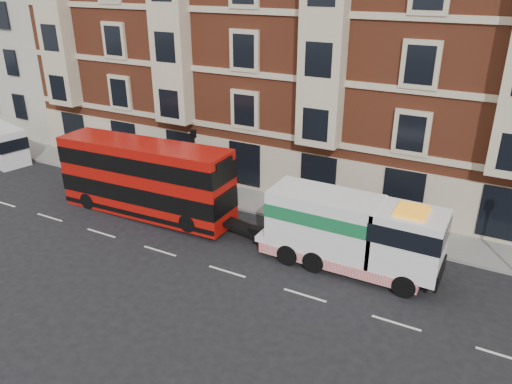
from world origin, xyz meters
TOP-DOWN VIEW (x-y plane):
  - ground at (0.00, 0.00)m, footprint 120.00×120.00m
  - sidewalk at (0.00, 7.50)m, footprint 90.00×3.00m
  - victorian_terrace at (0.50, 15.00)m, footprint 45.00×12.00m
  - cream_block at (-30.00, 14.00)m, footprint 16.00×10.00m
  - lamp_post_west at (-6.00, 6.20)m, footprint 0.35×0.15m
  - double_decker_bus at (-7.27, 3.08)m, footprint 10.76×2.47m
  - tow_truck at (4.79, 3.08)m, footprint 8.62×2.55m
  - pedestrian at (-5.80, 7.52)m, footprint 0.69×0.48m

SIDE VIEW (x-z plane):
  - ground at x=0.00m, z-range 0.00..0.00m
  - sidewalk at x=0.00m, z-range 0.00..0.15m
  - pedestrian at x=-5.80m, z-range 0.15..1.98m
  - tow_truck at x=4.79m, z-range 0.11..3.70m
  - double_decker_bus at x=-7.27m, z-range 0.13..4.49m
  - lamp_post_west at x=-6.00m, z-range 0.50..4.85m
  - cream_block at x=-30.00m, z-range -0.06..16.74m
  - victorian_terrace at x=0.50m, z-range -0.13..20.27m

